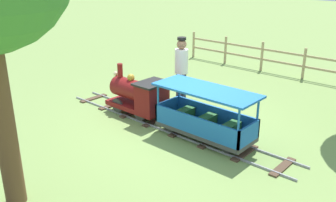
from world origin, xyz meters
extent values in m
plane|color=#75934C|center=(0.00, 0.00, 0.00)|extent=(60.00, 60.00, 0.00)
cube|color=gray|center=(-0.25, 0.33, 0.02)|extent=(0.03, 5.70, 0.04)
cube|color=gray|center=(0.25, 0.33, 0.02)|extent=(0.03, 5.70, 0.04)
cube|color=#4C3828|center=(0.00, -2.16, 0.01)|extent=(0.74, 0.14, 0.03)
cube|color=#4C3828|center=(0.00, -1.45, 0.01)|extent=(0.74, 0.14, 0.03)
cube|color=#4C3828|center=(0.00, -0.74, 0.01)|extent=(0.74, 0.14, 0.03)
cube|color=#4C3828|center=(0.00, -0.02, 0.01)|extent=(0.74, 0.14, 0.03)
cube|color=#4C3828|center=(0.00, 0.69, 0.01)|extent=(0.74, 0.14, 0.03)
cube|color=#4C3828|center=(0.00, 1.40, 0.01)|extent=(0.74, 0.14, 0.03)
cube|color=#4C3828|center=(0.00, 2.11, 0.01)|extent=(0.74, 0.14, 0.03)
cube|color=#4C3828|center=(0.00, 2.83, 0.01)|extent=(0.74, 0.14, 0.03)
cube|color=maroon|center=(0.00, 1.28, 0.21)|extent=(0.62, 1.40, 0.10)
cylinder|color=maroon|center=(0.00, 1.48, 0.56)|extent=(0.44, 0.85, 0.44)
cylinder|color=#B7932D|center=(0.00, 1.91, 0.56)|extent=(0.37, 0.02, 0.37)
cylinder|color=maroon|center=(0.00, 1.78, 0.93)|extent=(0.12, 0.12, 0.30)
sphere|color=#B7932D|center=(0.00, 1.43, 0.83)|extent=(0.16, 0.16, 0.16)
cube|color=maroon|center=(0.00, 0.81, 0.54)|extent=(0.62, 0.45, 0.55)
cube|color=black|center=(0.00, 0.81, 0.83)|extent=(0.70, 0.53, 0.04)
sphere|color=#F2EAB2|center=(0.00, 1.94, 0.82)|extent=(0.10, 0.10, 0.10)
cylinder|color=#2D2D2D|center=(-0.25, 1.63, 0.20)|extent=(0.05, 0.32, 0.32)
cylinder|color=#2D2D2D|center=(0.25, 1.63, 0.20)|extent=(0.05, 0.32, 0.32)
cylinder|color=#2D2D2D|center=(-0.25, 0.93, 0.20)|extent=(0.05, 0.32, 0.32)
cylinder|color=#2D2D2D|center=(0.25, 0.93, 0.20)|extent=(0.05, 0.32, 0.32)
cube|color=#3F3F3F|center=(0.00, -0.57, 0.18)|extent=(0.70, 1.90, 0.08)
cube|color=blue|center=(-0.33, -0.57, 0.40)|extent=(0.04, 1.90, 0.35)
cube|color=blue|center=(0.33, -0.57, 0.40)|extent=(0.04, 1.90, 0.35)
cube|color=blue|center=(0.00, 0.36, 0.40)|extent=(0.70, 0.04, 0.35)
cube|color=blue|center=(0.00, -1.50, 0.40)|extent=(0.70, 0.04, 0.35)
cylinder|color=blue|center=(-0.32, 0.33, 0.59)|extent=(0.04, 0.04, 0.75)
cylinder|color=blue|center=(0.32, 0.33, 0.59)|extent=(0.04, 0.04, 0.75)
cylinder|color=blue|center=(-0.32, -1.47, 0.59)|extent=(0.04, 0.04, 0.75)
cylinder|color=blue|center=(0.32, -1.47, 0.59)|extent=(0.04, 0.04, 0.75)
cube|color=blue|center=(0.00, -0.57, 0.99)|extent=(0.80, 2.00, 0.04)
cube|color=#2D6B33|center=(0.00, -1.10, 0.34)|extent=(0.54, 0.20, 0.24)
cube|color=#2D6B33|center=(0.00, -0.57, 0.34)|extent=(0.54, 0.20, 0.24)
cube|color=#2D6B33|center=(0.00, -0.03, 0.34)|extent=(0.54, 0.20, 0.24)
cylinder|color=#262626|center=(-0.25, 0.10, 0.16)|extent=(0.04, 0.24, 0.24)
cylinder|color=#262626|center=(0.25, 0.10, 0.16)|extent=(0.04, 0.24, 0.24)
cylinder|color=#262626|center=(-0.25, -1.23, 0.16)|extent=(0.04, 0.24, 0.24)
cylinder|color=#262626|center=(0.25, -1.23, 0.16)|extent=(0.04, 0.24, 0.24)
cylinder|color=#282D47|center=(0.99, 0.91, 0.40)|extent=(0.12, 0.12, 0.80)
cylinder|color=#282D47|center=(1.17, 0.91, 0.40)|extent=(0.12, 0.12, 0.80)
cylinder|color=white|center=(1.08, 0.91, 1.08)|extent=(0.30, 0.30, 0.55)
sphere|color=#936B4C|center=(1.08, 0.91, 1.46)|extent=(0.22, 0.22, 0.22)
cylinder|color=black|center=(1.08, 0.91, 1.59)|extent=(0.20, 0.20, 0.06)
cylinder|color=brown|center=(-3.35, 0.25, 1.23)|extent=(0.28, 0.28, 2.45)
cylinder|color=tan|center=(5.12, -0.34, 0.45)|extent=(0.08, 0.08, 0.90)
cylinder|color=tan|center=(5.12, 1.00, 0.45)|extent=(0.08, 0.08, 0.90)
cylinder|color=tan|center=(5.12, 2.34, 0.45)|extent=(0.08, 0.08, 0.90)
cylinder|color=tan|center=(5.12, 3.68, 0.45)|extent=(0.08, 0.08, 0.90)
cube|color=tan|center=(5.12, 0.33, 0.68)|extent=(0.04, 6.70, 0.06)
cube|color=tan|center=(5.12, 0.33, 0.36)|extent=(0.04, 6.70, 0.06)
camera|label=1|loc=(-5.24, -4.29, 3.15)|focal=39.70mm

